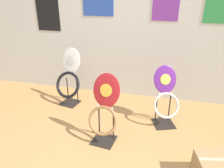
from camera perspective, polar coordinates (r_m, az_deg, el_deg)
wall_back at (r=3.63m, az=4.28°, el=16.26°), size 8.00×0.07×2.60m
toilet_seat_display_crimson_swirl at (r=2.67m, az=-2.03°, el=-7.00°), size 0.39×0.36×0.87m
toilet_seat_display_purple_note at (r=3.09m, az=13.79°, el=-3.31°), size 0.43×0.43×0.83m
toilet_seat_display_white_plain at (r=3.59m, az=-11.22°, el=0.99°), size 0.48×0.40×0.92m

